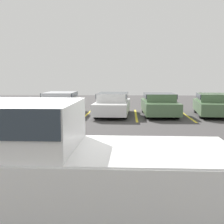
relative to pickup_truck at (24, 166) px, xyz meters
The scene contains 10 objects.
ground_plane 1.24m from the pickup_truck, 96.59° to the left, with size 60.00×60.00×0.00m, color #423F3F.
stall_stripe_a 13.59m from the pickup_truck, 105.76° to the left, with size 0.12×5.44×0.01m, color yellow.
stall_stripe_b 13.11m from the pickup_truck, 93.93° to the left, with size 0.12×5.44×0.01m, color yellow.
stall_stripe_c 13.22m from the pickup_truck, 81.76° to the left, with size 0.12×5.44×0.01m, color yellow.
stall_stripe_d 13.89m from the pickup_truck, 70.29° to the left, with size 0.12×5.44×0.01m, color yellow.
pickup_truck is the anchor object (origin of this frame).
parked_sedan_a 13.43m from the pickup_truck, 100.37° to the left, with size 1.94×4.65×1.26m.
parked_sedan_b 12.99m from the pickup_truck, 87.36° to the left, with size 1.93×4.77×1.25m.
parked_sedan_c 13.46m from the pickup_truck, 76.33° to the left, with size 1.87×4.45×1.22m.
parked_sedan_d 14.50m from the pickup_truck, 64.99° to the left, with size 2.20×4.43×1.21m.
Camera 1 is at (1.60, -5.11, 2.19)m, focal length 50.00 mm.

